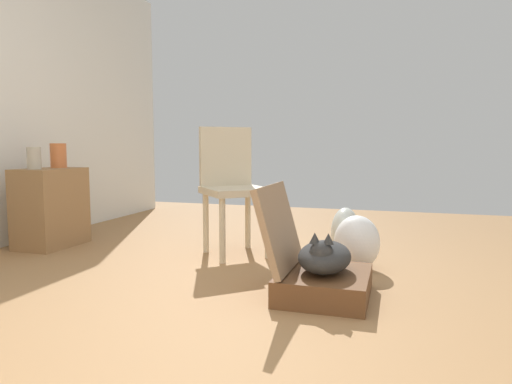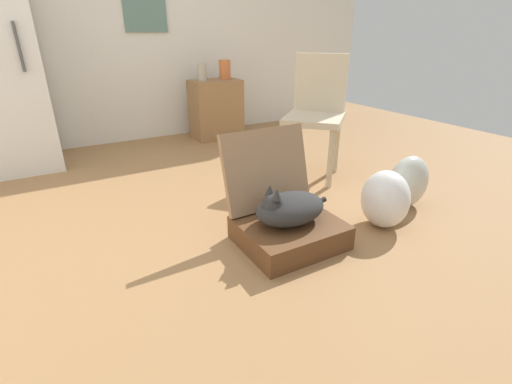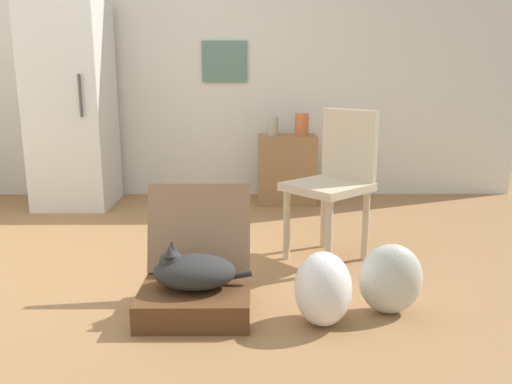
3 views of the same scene
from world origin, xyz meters
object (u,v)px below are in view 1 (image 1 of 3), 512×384
Objects in this scene: cat at (324,256)px; plastic_bag_clear at (345,232)px; vase_short at (58,156)px; side_table at (51,207)px; vase_tall at (34,158)px; plastic_bag_white at (357,243)px; suitcase_base at (324,284)px; chair at (232,184)px.

cat reaches higher than plastic_bag_clear.
cat is at bearing -107.73° from vase_short.
side_table is 3.69× the size of vase_tall.
plastic_bag_white is 2.53m from vase_short.
plastic_bag_white is at bearing -10.40° from cat.
plastic_bag_white is at bearing -10.54° from suitcase_base.
chair reaches higher than cat.
plastic_bag_clear is at bearing -0.01° from suitcase_base.
suitcase_base is at bearing 169.46° from plastic_bag_white.
cat is 2.45m from vase_tall.
vase_tall reaches higher than side_table.
plastic_bag_clear reaches higher than suitcase_base.
plastic_bag_white is 2.45m from side_table.
vase_tall is (-0.15, 2.46, 0.54)m from plastic_bag_white.
cat is 1.36× the size of plastic_bag_white.
vase_tall is 1.57m from chair.
plastic_bag_white is 0.38× the size of chair.
plastic_bag_clear is (0.99, -0.00, -0.05)m from cat.
side_table is at bearing -172.19° from vase_short.
vase_tall is at bearing 78.37° from cat.
vase_tall is at bearing 93.52° from plastic_bag_white.
suitcase_base is at bearing -107.49° from vase_short.
side_table is (-0.37, 2.33, 0.14)m from plastic_bag_clear.
suitcase_base is 0.16m from cat.
side_table is 0.43m from vase_tall.
plastic_bag_clear is 1.79× the size of vase_short.
vase_short is (0.75, 2.35, 0.51)m from cat.
plastic_bag_white is 1.78× the size of vase_short.
vase_short is (0.74, 2.35, 0.67)m from suitcase_base.
suitcase_base is 0.86× the size of side_table.
side_table reaches higher than suitcase_base.
side_table is (0.62, 2.33, 0.09)m from cat.
chair is at bearing 100.92° from plastic_bag_clear.
suitcase_base is 0.98m from plastic_bag_clear.
suitcase_base is 1.51× the size of plastic_bag_clear.
cat is 0.51× the size of chair.
vase_tall is at bearing 78.63° from suitcase_base.
cat is 0.77× the size of side_table.
plastic_bag_clear is 0.38× the size of chair.
chair is (0.08, -1.51, -0.21)m from vase_short.
suitcase_base is 1.25m from chair.
vase_tall reaches higher than plastic_bag_clear.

